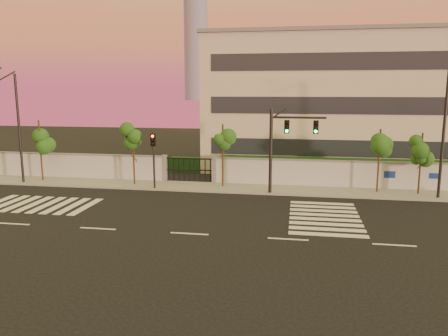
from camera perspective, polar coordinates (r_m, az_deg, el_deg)
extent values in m
plane|color=black|center=(22.65, -4.53, -8.56)|extent=(120.00, 120.00, 0.00)
cube|color=gray|center=(32.54, -0.04, -2.58)|extent=(60.00, 3.00, 0.15)
cube|color=#ABADB2|center=(40.43, -24.91, 0.32)|extent=(25.00, 0.30, 2.00)
cube|color=slate|center=(40.28, -25.02, 1.80)|extent=(25.00, 0.36, 0.12)
cube|color=#ABADB2|center=(34.62, 24.81, -1.19)|extent=(31.00, 0.30, 2.00)
cube|color=slate|center=(34.45, 24.94, 0.54)|extent=(31.00, 0.36, 0.12)
cube|color=slate|center=(34.92, -7.74, -0.07)|extent=(0.35, 0.35, 2.20)
cube|color=slate|center=(33.95, -1.28, -0.28)|extent=(0.35, 0.35, 2.20)
cube|color=#0F3414|center=(36.05, 15.31, -0.35)|extent=(20.00, 2.00, 1.80)
cube|color=#0F3414|center=(41.74, -21.26, 0.44)|extent=(12.00, 1.80, 1.40)
cube|color=#0F3414|center=(39.26, -2.77, 0.40)|extent=(6.00, 1.50, 1.20)
cube|color=beige|center=(42.96, 14.66, 8.18)|extent=(24.00, 12.00, 12.00)
cube|color=#262D38|center=(37.26, 15.21, 2.48)|extent=(22.00, 0.08, 1.40)
cube|color=#262D38|center=(36.97, 15.46, 7.87)|extent=(22.00, 0.08, 1.40)
cube|color=#262D38|center=(37.02, 15.72, 13.28)|extent=(22.00, 0.08, 1.40)
cube|color=slate|center=(43.22, 15.04, 16.28)|extent=(24.40, 12.40, 0.30)
cylinder|color=slate|center=(312.56, -3.73, 18.97)|extent=(16.00, 16.00, 110.00)
cube|color=silver|center=(31.72, -26.31, -4.12)|extent=(0.50, 4.00, 0.02)
cube|color=silver|center=(31.20, -24.97, -4.23)|extent=(0.50, 4.00, 0.02)
cube|color=silver|center=(30.71, -23.58, -4.35)|extent=(0.50, 4.00, 0.02)
cube|color=silver|center=(30.23, -22.14, -4.47)|extent=(0.50, 4.00, 0.02)
cube|color=silver|center=(29.77, -20.66, -4.59)|extent=(0.50, 4.00, 0.02)
cube|color=silver|center=(29.33, -19.14, -4.71)|extent=(0.50, 4.00, 0.02)
cube|color=silver|center=(28.92, -17.57, -4.83)|extent=(0.50, 4.00, 0.02)
cube|color=silver|center=(23.03, 13.45, -8.47)|extent=(4.00, 0.50, 0.02)
cube|color=silver|center=(23.88, 13.31, -7.79)|extent=(4.00, 0.50, 0.02)
cube|color=silver|center=(24.74, 13.18, -7.15)|extent=(4.00, 0.50, 0.02)
cube|color=silver|center=(25.60, 13.06, -6.55)|extent=(4.00, 0.50, 0.02)
cube|color=silver|center=(26.46, 12.95, -6.00)|extent=(4.00, 0.50, 0.02)
cube|color=silver|center=(27.32, 12.84, -5.48)|extent=(4.00, 0.50, 0.02)
cube|color=silver|center=(28.19, 12.75, -4.99)|extent=(4.00, 0.50, 0.02)
cube|color=silver|center=(29.06, 12.65, -4.53)|extent=(4.00, 0.50, 0.02)
cube|color=silver|center=(26.82, -25.89, -6.57)|extent=(2.00, 0.15, 0.01)
cube|color=silver|center=(24.31, -16.15, -7.60)|extent=(2.00, 0.15, 0.01)
cube|color=silver|center=(22.65, -4.53, -8.54)|extent=(2.00, 0.15, 0.01)
cube|color=silver|center=(22.02, 8.36, -9.17)|extent=(2.00, 0.15, 0.01)
cube|color=silver|center=(22.52, 21.35, -9.35)|extent=(2.00, 0.15, 0.01)
cylinder|color=#382314|center=(37.38, -22.82, 2.01)|extent=(0.13, 0.13, 4.92)
sphere|color=#254E16|center=(37.22, -22.98, 4.26)|extent=(1.23, 1.23, 1.23)
sphere|color=#254E16|center=(37.27, -22.21, 3.17)|extent=(0.94, 0.94, 0.94)
sphere|color=#254E16|center=(37.31, -23.49, 3.47)|extent=(0.89, 0.89, 0.89)
cylinder|color=#382314|center=(33.79, -11.73, 1.55)|extent=(0.13, 0.13, 4.63)
sphere|color=#254E16|center=(33.62, -11.82, 3.89)|extent=(1.17, 1.17, 1.17)
sphere|color=#254E16|center=(33.76, -11.05, 2.75)|extent=(0.90, 0.90, 0.90)
sphere|color=#254E16|center=(33.64, -12.40, 3.08)|extent=(0.85, 0.85, 0.85)
cylinder|color=#382314|center=(32.30, -0.16, 1.51)|extent=(0.13, 0.13, 4.78)
sphere|color=#254E16|center=(32.11, -0.17, 4.04)|extent=(1.21, 1.21, 1.21)
sphere|color=#254E16|center=(32.35, 0.57, 2.80)|extent=(0.92, 0.92, 0.92)
sphere|color=#254E16|center=(32.06, -0.80, 3.17)|extent=(0.88, 0.88, 0.88)
cylinder|color=#382314|center=(32.36, 19.55, 0.77)|extent=(0.13, 0.13, 4.60)
sphere|color=#254E16|center=(32.18, 19.70, 3.20)|extent=(1.19, 1.19, 1.19)
sphere|color=#254E16|center=(32.54, 20.21, 2.01)|extent=(0.91, 0.91, 0.91)
sphere|color=#254E16|center=(32.02, 19.12, 2.37)|extent=(0.86, 0.86, 0.86)
cylinder|color=#382314|center=(32.83, 24.26, 0.40)|extent=(0.12, 0.12, 4.39)
sphere|color=#254E16|center=(32.65, 24.43, 2.68)|extent=(1.12, 1.12, 1.12)
sphere|color=#254E16|center=(33.02, 24.85, 1.56)|extent=(0.86, 0.86, 0.86)
sphere|color=#254E16|center=(32.48, 23.91, 1.90)|extent=(0.82, 0.82, 0.82)
cylinder|color=black|center=(30.37, 6.12, 2.05)|extent=(0.23, 0.23, 6.00)
cylinder|color=black|center=(30.07, 9.72, 6.52)|extent=(3.68, 0.19, 0.15)
cube|color=black|center=(30.08, 8.21, 5.36)|extent=(0.34, 0.17, 0.87)
sphere|color=#0CF259|center=(29.99, 8.19, 4.82)|extent=(0.19, 0.19, 0.19)
cube|color=black|center=(30.09, 11.91, 5.24)|extent=(0.34, 0.17, 0.87)
sphere|color=#0CF259|center=(30.01, 11.89, 4.71)|extent=(0.19, 0.19, 0.19)
cylinder|color=black|center=(32.12, -9.14, 0.87)|extent=(0.15, 0.15, 4.28)
cube|color=black|center=(31.86, -9.25, 3.64)|extent=(0.33, 0.17, 0.86)
sphere|color=red|center=(31.73, -9.33, 4.10)|extent=(0.19, 0.19, 0.19)
cylinder|color=black|center=(37.05, -25.18, 4.52)|extent=(0.19, 0.19, 8.46)
cylinder|color=black|center=(36.16, -26.53, 10.69)|extent=(0.11, 2.02, 0.82)
cylinder|color=black|center=(31.98, 26.74, 3.90)|extent=(0.20, 0.20, 8.73)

